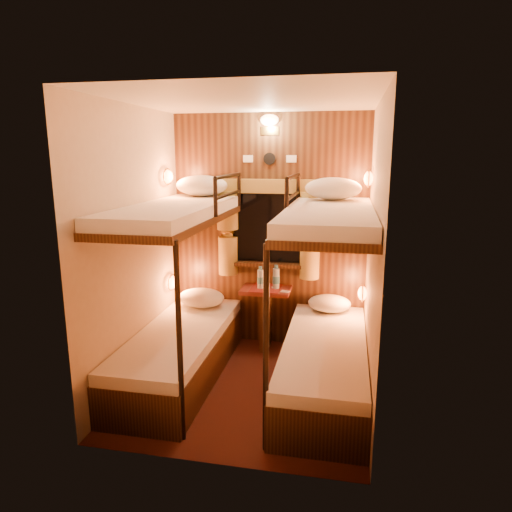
% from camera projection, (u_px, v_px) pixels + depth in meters
% --- Properties ---
extents(floor, '(2.10, 2.10, 0.00)m').
position_uv_depth(floor, '(249.00, 386.00, 4.01)').
color(floor, '#330E0E').
rests_on(floor, ground).
extents(ceiling, '(2.10, 2.10, 0.00)m').
position_uv_depth(ceiling, '(247.00, 100.00, 3.49)').
color(ceiling, silver).
rests_on(ceiling, wall_back).
extents(wall_back, '(2.40, 0.00, 2.40)m').
position_uv_depth(wall_back, '(270.00, 232.00, 4.75)').
color(wall_back, '#C6B293').
rests_on(wall_back, floor).
extents(wall_front, '(2.40, 0.00, 2.40)m').
position_uv_depth(wall_front, '(211.00, 289.00, 2.74)').
color(wall_front, '#C6B293').
rests_on(wall_front, floor).
extents(wall_left, '(0.00, 2.40, 2.40)m').
position_uv_depth(wall_left, '(135.00, 248.00, 3.94)').
color(wall_left, '#C6B293').
rests_on(wall_left, floor).
extents(wall_right, '(0.00, 2.40, 2.40)m').
position_uv_depth(wall_right, '(373.00, 258.00, 3.56)').
color(wall_right, '#C6B293').
rests_on(wall_right, floor).
extents(back_panel, '(2.00, 0.03, 2.40)m').
position_uv_depth(back_panel, '(269.00, 232.00, 4.74)').
color(back_panel, black).
rests_on(back_panel, floor).
extents(bunk_left, '(0.72, 1.90, 1.82)m').
position_uv_depth(bunk_left, '(179.00, 318.00, 4.08)').
color(bunk_left, black).
rests_on(bunk_left, floor).
extents(bunk_right, '(0.72, 1.90, 1.82)m').
position_uv_depth(bunk_right, '(325.00, 329.00, 3.83)').
color(bunk_right, black).
rests_on(bunk_right, floor).
extents(window, '(1.00, 0.12, 0.79)m').
position_uv_depth(window, '(269.00, 235.00, 4.71)').
color(window, black).
rests_on(window, back_panel).
extents(curtains, '(1.10, 0.22, 1.00)m').
position_uv_depth(curtains, '(268.00, 227.00, 4.66)').
color(curtains, olive).
rests_on(curtains, back_panel).
extents(back_fixtures, '(0.54, 0.09, 0.48)m').
position_uv_depth(back_fixtures, '(269.00, 128.00, 4.48)').
color(back_fixtures, black).
rests_on(back_fixtures, back_panel).
extents(reading_lamps, '(2.00, 0.20, 1.25)m').
position_uv_depth(reading_lamps, '(264.00, 234.00, 4.41)').
color(reading_lamps, orange).
rests_on(reading_lamps, wall_left).
extents(table, '(0.50, 0.34, 0.66)m').
position_uv_depth(table, '(266.00, 310.00, 4.73)').
color(table, maroon).
rests_on(table, floor).
extents(bottle_left, '(0.07, 0.07, 0.23)m').
position_uv_depth(bottle_left, '(260.00, 279.00, 4.65)').
color(bottle_left, '#99BFE5').
rests_on(bottle_left, table).
extents(bottle_right, '(0.07, 0.07, 0.25)m').
position_uv_depth(bottle_right, '(276.00, 278.00, 4.64)').
color(bottle_right, '#99BFE5').
rests_on(bottle_right, table).
extents(sachet_a, '(0.10, 0.08, 0.01)m').
position_uv_depth(sachet_a, '(285.00, 291.00, 4.56)').
color(sachet_a, silver).
rests_on(sachet_a, table).
extents(sachet_b, '(0.09, 0.08, 0.01)m').
position_uv_depth(sachet_b, '(275.00, 288.00, 4.69)').
color(sachet_b, silver).
rests_on(sachet_b, table).
extents(pillow_lower_left, '(0.48, 0.34, 0.19)m').
position_uv_depth(pillow_lower_left, '(202.00, 298.00, 4.70)').
color(pillow_lower_left, white).
rests_on(pillow_lower_left, bunk_left).
extents(pillow_lower_right, '(0.43, 0.31, 0.17)m').
position_uv_depth(pillow_lower_right, '(329.00, 303.00, 4.55)').
color(pillow_lower_right, white).
rests_on(pillow_lower_right, bunk_right).
extents(pillow_upper_left, '(0.52, 0.37, 0.21)m').
position_uv_depth(pillow_upper_left, '(202.00, 185.00, 4.54)').
color(pillow_upper_left, white).
rests_on(pillow_upper_left, bunk_left).
extents(pillow_upper_right, '(0.51, 0.37, 0.20)m').
position_uv_depth(pillow_upper_right, '(333.00, 189.00, 4.17)').
color(pillow_upper_right, white).
rests_on(pillow_upper_right, bunk_right).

